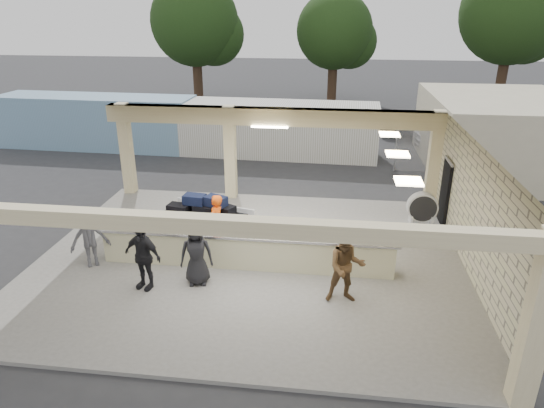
# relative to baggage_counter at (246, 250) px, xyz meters

# --- Properties ---
(ground) EXTENTS (120.00, 120.00, 0.00)m
(ground) POSITION_rel_baggage_counter_xyz_m (0.00, 0.50, -0.59)
(ground) COLOR #2B2C2E
(ground) RESTS_ON ground
(pavilion) EXTENTS (12.01, 10.00, 3.55)m
(pavilion) POSITION_rel_baggage_counter_xyz_m (0.21, 1.16, 0.76)
(pavilion) COLOR slate
(pavilion) RESTS_ON ground
(baggage_counter) EXTENTS (8.20, 0.58, 0.98)m
(baggage_counter) POSITION_rel_baggage_counter_xyz_m (0.00, 0.00, 0.00)
(baggage_counter) COLOR beige
(baggage_counter) RESTS_ON pavilion
(luggage_cart) EXTENTS (3.03, 2.31, 1.57)m
(luggage_cart) POSITION_rel_baggage_counter_xyz_m (-1.56, 1.21, 0.37)
(luggage_cart) COLOR silver
(luggage_cart) RESTS_ON pavilion
(drum_fan) EXTENTS (0.99, 0.55, 1.09)m
(drum_fan) POSITION_rel_baggage_counter_xyz_m (5.25, 3.54, 0.10)
(drum_fan) COLOR silver
(drum_fan) RESTS_ON pavilion
(baggage_handler) EXTENTS (0.51, 0.71, 1.75)m
(baggage_handler) POSITION_rel_baggage_counter_xyz_m (-1.01, 0.80, 0.39)
(baggage_handler) COLOR #EA4D0C
(baggage_handler) RESTS_ON pavilion
(passenger_a) EXTENTS (0.96, 0.52, 1.89)m
(passenger_a) POSITION_rel_baggage_counter_xyz_m (2.68, -1.37, 0.46)
(passenger_a) COLOR brown
(passenger_a) RESTS_ON pavilion
(passenger_b) EXTENTS (1.12, 0.67, 1.80)m
(passenger_b) POSITION_rel_baggage_counter_xyz_m (-2.38, -1.40, 0.41)
(passenger_b) COLOR black
(passenger_b) RESTS_ON pavilion
(passenger_c) EXTENTS (1.09, 0.91, 1.65)m
(passenger_c) POSITION_rel_baggage_counter_xyz_m (-4.24, -0.50, 0.34)
(passenger_c) COLOR #46464B
(passenger_c) RESTS_ON pavilion
(passenger_d) EXTENTS (0.88, 0.50, 1.70)m
(passenger_d) POSITION_rel_baggage_counter_xyz_m (-1.10, -1.02, 0.37)
(passenger_d) COLOR black
(passenger_d) RESTS_ON pavilion
(car_white_a) EXTENTS (5.59, 3.56, 1.48)m
(car_white_a) POSITION_rel_baggage_counter_xyz_m (9.04, 12.86, 0.15)
(car_white_a) COLOR white
(car_white_a) RESTS_ON ground
(car_white_b) EXTENTS (4.89, 3.42, 1.45)m
(car_white_b) POSITION_rel_baggage_counter_xyz_m (11.57, 14.05, 0.14)
(car_white_b) COLOR white
(car_white_b) RESTS_ON ground
(car_dark) EXTENTS (4.26, 2.23, 1.35)m
(car_dark) POSITION_rel_baggage_counter_xyz_m (6.98, 15.76, 0.09)
(car_dark) COLOR black
(car_dark) RESTS_ON ground
(container_white) EXTENTS (11.89, 2.80, 2.56)m
(container_white) POSITION_rel_baggage_counter_xyz_m (-1.55, 11.45, 0.69)
(container_white) COLOR silver
(container_white) RESTS_ON ground
(container_blue) EXTENTS (10.16, 2.74, 2.62)m
(container_blue) POSITION_rel_baggage_counter_xyz_m (-9.90, 11.76, 0.73)
(container_blue) COLOR #6F92B1
(container_blue) RESTS_ON ground
(fence) EXTENTS (12.06, 0.06, 2.03)m
(fence) POSITION_rel_baggage_counter_xyz_m (11.00, 9.50, 0.47)
(fence) COLOR gray
(fence) RESTS_ON ground
(tree_left) EXTENTS (6.60, 6.30, 9.00)m
(tree_left) POSITION_rel_baggage_counter_xyz_m (-7.68, 24.66, 5.00)
(tree_left) COLOR #382619
(tree_left) RESTS_ON ground
(tree_mid) EXTENTS (6.00, 5.60, 8.00)m
(tree_mid) POSITION_rel_baggage_counter_xyz_m (2.32, 26.66, 4.38)
(tree_mid) COLOR #382619
(tree_mid) RESTS_ON ground
(tree_right) EXTENTS (7.20, 7.00, 10.00)m
(tree_right) POSITION_rel_baggage_counter_xyz_m (14.32, 25.66, 5.63)
(tree_right) COLOR #382619
(tree_right) RESTS_ON ground
(adjacent_building) EXTENTS (6.00, 8.00, 3.20)m
(adjacent_building) POSITION_rel_baggage_counter_xyz_m (9.50, 10.50, 1.01)
(adjacent_building) COLOR beige
(adjacent_building) RESTS_ON ground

